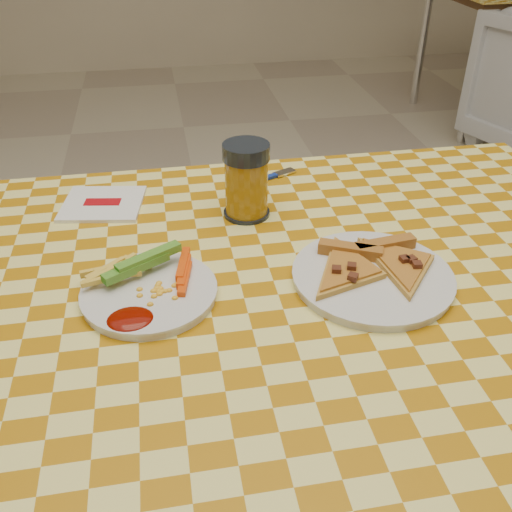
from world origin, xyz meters
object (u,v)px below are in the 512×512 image
at_px(table, 273,318).
at_px(plate_left, 150,294).
at_px(drink_glass, 246,181).
at_px(plate_right, 372,278).

bearing_deg(table, plate_left, -177.64).
relative_size(plate_left, drink_glass, 1.44).
distance_m(table, plate_right, 0.17).
bearing_deg(drink_glass, plate_left, -129.46).
height_order(plate_left, plate_right, same).
distance_m(plate_left, drink_glass, 0.29).
xyz_separation_m(plate_right, drink_glass, (-0.15, 0.24, 0.06)).
height_order(table, plate_left, plate_left).
height_order(plate_right, drink_glass, drink_glass).
xyz_separation_m(table, plate_left, (-0.19, -0.01, 0.08)).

